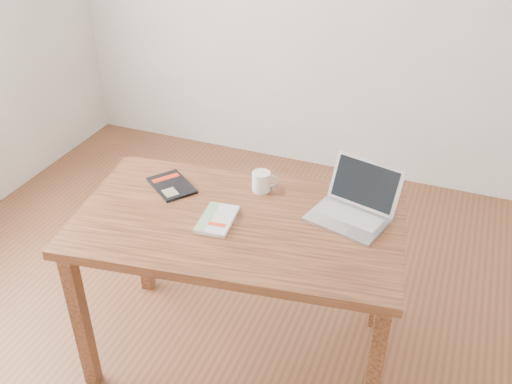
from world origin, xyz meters
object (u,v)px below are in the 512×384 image
(coffee_mug, at_px, (262,181))
(desk, at_px, (239,237))
(white_guidebook, at_px, (217,219))
(laptop, at_px, (354,206))
(black_guidebook, at_px, (172,185))

(coffee_mug, bearing_deg, desk, -117.60)
(white_guidebook, height_order, coffee_mug, coffee_mug)
(laptop, distance_m, coffee_mug, 0.41)
(white_guidebook, height_order, laptop, laptop)
(white_guidebook, bearing_deg, laptop, 19.74)
(white_guidebook, distance_m, black_guidebook, 0.33)
(desk, bearing_deg, laptop, 16.04)
(white_guidebook, bearing_deg, desk, 27.74)
(laptop, bearing_deg, coffee_mug, -171.45)
(laptop, height_order, coffee_mug, laptop)
(laptop, bearing_deg, white_guidebook, -139.47)
(laptop, relative_size, coffee_mug, 3.22)
(desk, distance_m, laptop, 0.47)
(white_guidebook, relative_size, laptop, 0.62)
(desk, bearing_deg, coffee_mug, 79.43)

